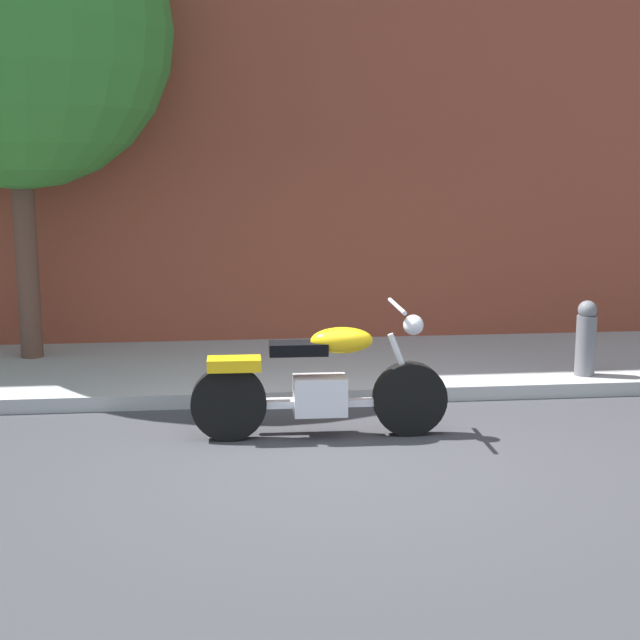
# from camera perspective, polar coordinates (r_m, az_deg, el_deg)

# --- Properties ---
(ground_plane) EXTENTS (60.00, 60.00, 0.00)m
(ground_plane) POSITION_cam_1_polar(r_m,az_deg,el_deg) (7.01, 1.74, -8.96)
(ground_plane) COLOR #38383D
(sidewalk) EXTENTS (19.39, 2.54, 0.14)m
(sidewalk) POSITION_cam_1_polar(r_m,az_deg,el_deg) (9.74, -0.61, -3.04)
(sidewalk) COLOR #ABABAB
(sidewalk) RESTS_ON ground
(motorcycle) EXTENTS (2.14, 0.70, 1.12)m
(motorcycle) POSITION_cam_1_polar(r_m,az_deg,el_deg) (7.47, -0.02, -4.14)
(motorcycle) COLOR black
(motorcycle) RESTS_ON ground
(street_tree) EXTENTS (3.31, 3.31, 5.28)m
(street_tree) POSITION_cam_1_polar(r_m,az_deg,el_deg) (10.30, -18.89, 16.99)
(street_tree) COLOR brown
(street_tree) RESTS_ON ground
(fire_hydrant) EXTENTS (0.20, 0.20, 0.91)m
(fire_hydrant) POSITION_cam_1_polar(r_m,az_deg,el_deg) (9.44, 16.53, -1.50)
(fire_hydrant) COLOR slate
(fire_hydrant) RESTS_ON ground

